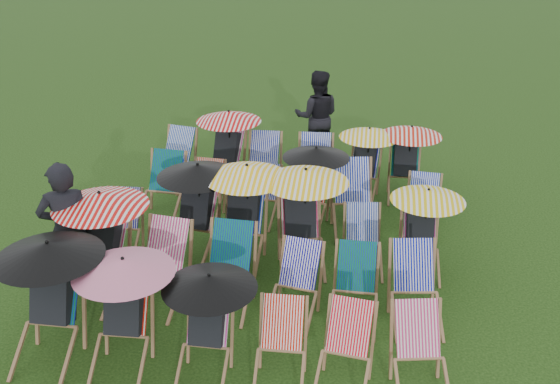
# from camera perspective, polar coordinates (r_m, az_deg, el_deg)

# --- Properties ---
(ground) EXTENTS (100.00, 100.00, 0.00)m
(ground) POSITION_cam_1_polar(r_m,az_deg,el_deg) (8.66, -1.00, -6.51)
(ground) COLOR black
(ground) RESTS_ON ground
(deckchair_0) EXTENTS (1.14, 1.19, 1.36)m
(deckchair_0) POSITION_cam_1_polar(r_m,az_deg,el_deg) (7.13, -20.47, -9.19)
(deckchair_0) COLOR #88603F
(deckchair_0) RESTS_ON ground
(deckchair_1) EXTENTS (1.06, 1.11, 1.25)m
(deckchair_1) POSITION_cam_1_polar(r_m,az_deg,el_deg) (6.80, -14.28, -10.61)
(deckchair_1) COLOR #88603F
(deckchair_1) RESTS_ON ground
(deckchair_2) EXTENTS (0.98, 1.01, 1.16)m
(deckchair_2) POSITION_cam_1_polar(r_m,az_deg,el_deg) (6.56, -6.81, -11.96)
(deckchair_2) COLOR #88603F
(deckchair_2) RESTS_ON ground
(deckchair_3) EXTENTS (0.56, 0.77, 0.82)m
(deckchair_3) POSITION_cam_1_polar(r_m,az_deg,el_deg) (6.54, 0.04, -14.10)
(deckchair_3) COLOR #88603F
(deckchair_3) RESTS_ON ground
(deckchair_4) EXTENTS (0.65, 0.83, 0.83)m
(deckchair_4) POSITION_cam_1_polar(r_m,az_deg,el_deg) (6.51, 5.95, -14.40)
(deckchair_4) COLOR #88603F
(deckchair_4) RESTS_ON ground
(deckchair_5) EXTENTS (0.70, 0.87, 0.85)m
(deckchair_5) POSITION_cam_1_polar(r_m,az_deg,el_deg) (6.58, 12.82, -14.44)
(deckchair_5) COLOR #88603F
(deckchair_5) RESTS_ON ground
(deckchair_6) EXTENTS (1.16, 1.23, 1.38)m
(deckchair_6) POSITION_cam_1_polar(r_m,az_deg,el_deg) (7.98, -16.34, -4.57)
(deckchair_6) COLOR #88603F
(deckchair_6) RESTS_ON ground
(deckchair_7) EXTENTS (0.75, 0.97, 0.97)m
(deckchair_7) POSITION_cam_1_polar(r_m,az_deg,el_deg) (7.79, -11.04, -6.80)
(deckchair_7) COLOR #88603F
(deckchair_7) RESTS_ON ground
(deckchair_8) EXTENTS (0.68, 0.92, 0.97)m
(deckchair_8) POSITION_cam_1_polar(r_m,az_deg,el_deg) (7.61, -4.94, -7.22)
(deckchair_8) COLOR #88603F
(deckchair_8) RESTS_ON ground
(deckchair_9) EXTENTS (0.69, 0.87, 0.86)m
(deckchair_9) POSITION_cam_1_polar(r_m,az_deg,el_deg) (7.43, 1.33, -8.50)
(deckchair_9) COLOR #88603F
(deckchair_9) RESTS_ON ground
(deckchair_10) EXTENTS (0.58, 0.80, 0.86)m
(deckchair_10) POSITION_cam_1_polar(r_m,az_deg,el_deg) (7.41, 6.86, -8.80)
(deckchair_10) COLOR #88603F
(deckchair_10) RESTS_ON ground
(deckchair_11) EXTENTS (0.72, 0.91, 0.90)m
(deckchair_11) POSITION_cam_1_polar(r_m,az_deg,el_deg) (7.49, 12.35, -8.66)
(deckchair_11) COLOR #88603F
(deckchair_11) RESTS_ON ground
(deckchair_12) EXTENTS (0.61, 0.81, 0.85)m
(deckchair_12) POSITION_cam_1_polar(r_m,az_deg,el_deg) (9.00, -14.44, -2.97)
(deckchair_12) COLOR #88603F
(deckchair_12) RESTS_ON ground
(deckchair_13) EXTENTS (1.12, 1.19, 1.33)m
(deckchair_13) POSITION_cam_1_polar(r_m,az_deg,el_deg) (8.64, -7.86, -1.54)
(deckchair_13) COLOR #88603F
(deckchair_13) RESTS_ON ground
(deckchair_14) EXTENTS (1.15, 1.20, 1.36)m
(deckchair_14) POSITION_cam_1_polar(r_m,az_deg,el_deg) (8.45, -3.42, -1.82)
(deckchair_14) COLOR #88603F
(deckchair_14) RESTS_ON ground
(deckchair_15) EXTENTS (1.15, 1.25, 1.36)m
(deckchair_15) POSITION_cam_1_polar(r_m,az_deg,el_deg) (8.30, 2.05, -2.31)
(deckchair_15) COLOR #88603F
(deckchair_15) RESTS_ON ground
(deckchair_16) EXTENTS (0.62, 0.81, 0.82)m
(deckchair_16) POSITION_cam_1_polar(r_m,az_deg,el_deg) (8.42, 7.61, -4.51)
(deckchair_16) COLOR #88603F
(deckchair_16) RESTS_ON ground
(deckchair_17) EXTENTS (0.98, 1.03, 1.16)m
(deckchair_17) POSITION_cam_1_polar(r_m,az_deg,el_deg) (8.41, 12.89, -3.42)
(deckchair_17) COLOR #88603F
(deckchair_17) RESTS_ON ground
(deckchair_18) EXTENTS (0.69, 0.93, 0.97)m
(deckchair_18) POSITION_cam_1_polar(r_m,az_deg,el_deg) (9.85, -10.82, 0.35)
(deckchair_18) COLOR #88603F
(deckchair_18) RESTS_ON ground
(deckchair_19) EXTENTS (0.60, 0.81, 0.85)m
(deckchair_19) POSITION_cam_1_polar(r_m,az_deg,el_deg) (9.76, -6.93, -0.01)
(deckchair_19) COLOR #88603F
(deckchair_19) RESTS_ON ground
(deckchair_20) EXTENTS (0.63, 0.81, 0.81)m
(deckchair_20) POSITION_cam_1_polar(r_m,az_deg,el_deg) (9.61, -1.79, -0.36)
(deckchair_20) COLOR #88603F
(deckchair_20) RESTS_ON ground
(deckchair_21) EXTENTS (1.01, 1.08, 1.20)m
(deckchair_21) POSITION_cam_1_polar(r_m,az_deg,el_deg) (9.45, 2.87, 0.70)
(deckchair_21) COLOR #88603F
(deckchair_21) RESTS_ON ground
(deckchair_22) EXTENTS (0.82, 1.03, 1.01)m
(deckchair_22) POSITION_cam_1_polar(r_m,az_deg,el_deg) (9.33, 6.79, -0.70)
(deckchair_22) COLOR #88603F
(deckchair_22) RESTS_ON ground
(deckchair_23) EXTENTS (0.60, 0.79, 0.82)m
(deckchair_23) POSITION_cam_1_polar(r_m,az_deg,el_deg) (9.51, 12.91, -1.30)
(deckchair_23) COLOR #88603F
(deckchair_23) RESTS_ON ground
(deckchair_24) EXTENTS (0.78, 0.97, 0.94)m
(deckchair_24) POSITION_cam_1_polar(r_m,az_deg,el_deg) (10.97, -9.75, 2.99)
(deckchair_24) COLOR #88603F
(deckchair_24) RESTS_ON ground
(deckchair_25) EXTENTS (1.11, 1.18, 1.31)m
(deckchair_25) POSITION_cam_1_polar(r_m,az_deg,el_deg) (10.75, -5.05, 4.08)
(deckchair_25) COLOR #88603F
(deckchair_25) RESTS_ON ground
(deckchair_26) EXTENTS (0.64, 0.88, 0.94)m
(deckchair_26) POSITION_cam_1_polar(r_m,az_deg,el_deg) (10.57, -1.62, 2.50)
(deckchair_26) COLOR #88603F
(deckchair_26) RESTS_ON ground
(deckchair_27) EXTENTS (0.68, 0.92, 0.97)m
(deckchair_27) POSITION_cam_1_polar(r_m,az_deg,el_deg) (10.41, 3.18, 2.18)
(deckchair_27) COLOR #88603F
(deckchair_27) RESTS_ON ground
(deckchair_28) EXTENTS (0.99, 1.05, 1.17)m
(deckchair_28) POSITION_cam_1_polar(r_m,az_deg,el_deg) (10.42, 7.71, 2.79)
(deckchair_28) COLOR #88603F
(deckchair_28) RESTS_ON ground
(deckchair_29) EXTENTS (1.01, 1.05, 1.20)m
(deckchair_29) POSITION_cam_1_polar(r_m,az_deg,el_deg) (10.52, 11.50, 2.81)
(deckchair_29) COLOR #88603F
(deckchair_29) RESTS_ON ground
(person_left) EXTENTS (0.78, 0.67, 1.80)m
(person_left) POSITION_cam_1_polar(r_m,az_deg,el_deg) (8.01, -18.84, -3.39)
(person_left) COLOR black
(person_left) RESTS_ON ground
(person_rear) EXTENTS (0.91, 0.74, 1.75)m
(person_rear) POSITION_cam_1_polar(r_m,az_deg,el_deg) (11.72, 3.40, 6.89)
(person_rear) COLOR black
(person_rear) RESTS_ON ground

